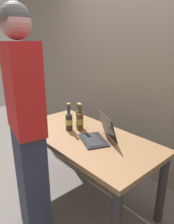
% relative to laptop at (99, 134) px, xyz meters
% --- Properties ---
extents(ground_plane, '(8.00, 8.00, 0.00)m').
position_rel_laptop_xyz_m(ground_plane, '(-0.16, -0.03, -0.81)').
color(ground_plane, slate).
rests_on(ground_plane, ground).
extents(desk, '(1.51, 0.75, 0.75)m').
position_rel_laptop_xyz_m(desk, '(-0.16, -0.03, -0.17)').
color(desk, olive).
rests_on(desk, ground).
extents(laptop, '(0.40, 0.38, 0.24)m').
position_rel_laptop_xyz_m(laptop, '(0.00, 0.00, 0.00)').
color(laptop, black).
rests_on(laptop, desk).
extents(beer_bottle_amber, '(0.07, 0.07, 0.29)m').
position_rel_laptop_xyz_m(beer_bottle_amber, '(-0.37, -0.07, 0.05)').
color(beer_bottle_amber, '#333333').
rests_on(beer_bottle_amber, desk).
extents(beer_bottle_brown, '(0.07, 0.07, 0.28)m').
position_rel_laptop_xyz_m(beer_bottle_brown, '(-0.30, 0.02, 0.05)').
color(beer_bottle_brown, brown).
rests_on(beer_bottle_brown, desk).
extents(beer_bottle_green, '(0.06, 0.06, 0.27)m').
position_rel_laptop_xyz_m(beer_bottle_green, '(-0.37, 0.06, 0.05)').
color(beer_bottle_green, '#1E5123').
rests_on(beer_bottle_green, desk).
extents(person_figure, '(0.46, 0.33, 1.88)m').
position_rel_laptop_xyz_m(person_figure, '(-0.17, -0.63, 0.16)').
color(person_figure, '#2D3347').
rests_on(person_figure, ground).
extents(back_wall, '(6.00, 0.10, 2.60)m').
position_rel_laptop_xyz_m(back_wall, '(-0.16, 0.84, 0.49)').
color(back_wall, gray).
rests_on(back_wall, ground).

